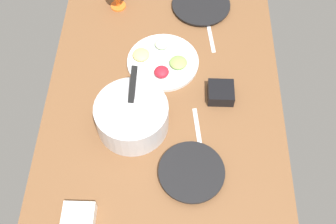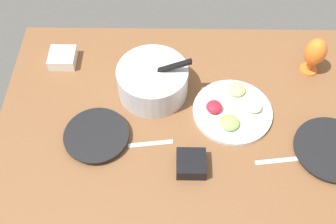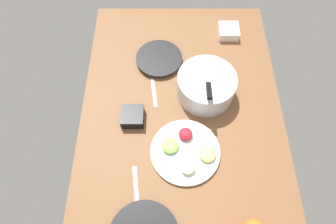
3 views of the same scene
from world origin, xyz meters
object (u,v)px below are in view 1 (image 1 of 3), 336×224
at_px(dinner_plate_left, 191,172).
at_px(square_bowl_black, 221,92).
at_px(square_bowl_white, 78,219).
at_px(dinner_plate_right, 201,5).
at_px(mixing_bowl, 132,116).
at_px(fruit_platter, 162,61).

bearing_deg(dinner_plate_left, square_bowl_black, -18.58).
relative_size(dinner_plate_left, square_bowl_black, 2.34).
relative_size(square_bowl_black, square_bowl_white, 0.95).
distance_m(dinner_plate_right, square_bowl_white, 1.22).
bearing_deg(mixing_bowl, square_bowl_white, 158.34).
bearing_deg(square_bowl_black, dinner_plate_right, 8.15).
bearing_deg(dinner_plate_right, square_bowl_white, 157.79).
bearing_deg(fruit_platter, mixing_bowl, 161.70).
bearing_deg(dinner_plate_right, square_bowl_black, -171.85).
bearing_deg(fruit_platter, square_bowl_black, -123.73).
distance_m(dinner_plate_left, fruit_platter, 0.57).
bearing_deg(square_bowl_white, fruit_platter, -20.18).
relative_size(dinner_plate_left, dinner_plate_right, 0.88).
relative_size(dinner_plate_right, mixing_bowl, 0.96).
relative_size(mixing_bowl, square_bowl_black, 2.79).
bearing_deg(fruit_platter, dinner_plate_right, -26.13).
relative_size(dinner_plate_left, mixing_bowl, 0.84).
bearing_deg(mixing_bowl, dinner_plate_right, -22.53).
distance_m(mixing_bowl, square_bowl_white, 0.45).
height_order(dinner_plate_left, dinner_plate_right, dinner_plate_left).
xyz_separation_m(dinner_plate_left, mixing_bowl, (0.22, 0.25, 0.06)).
distance_m(fruit_platter, square_bowl_black, 0.32).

